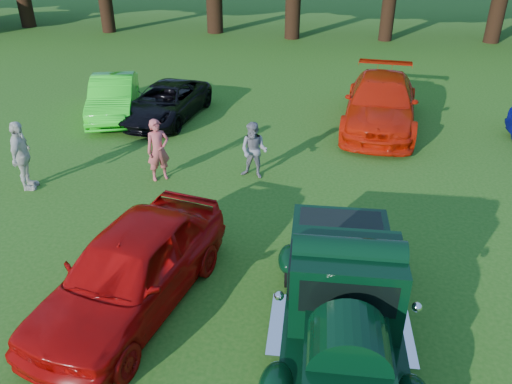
# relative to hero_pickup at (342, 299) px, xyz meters

# --- Properties ---
(ground) EXTENTS (120.00, 120.00, 0.00)m
(ground) POSITION_rel_hero_pickup_xyz_m (-1.39, 0.68, -0.82)
(ground) COLOR #1F5413
(ground) RESTS_ON ground
(hero_pickup) EXTENTS (2.25, 4.84, 1.89)m
(hero_pickup) POSITION_rel_hero_pickup_xyz_m (0.00, 0.00, 0.00)
(hero_pickup) COLOR black
(hero_pickup) RESTS_ON ground
(red_convertible) EXTENTS (2.85, 4.78, 1.52)m
(red_convertible) POSITION_rel_hero_pickup_xyz_m (-3.53, 0.39, -0.06)
(red_convertible) COLOR #A50807
(red_convertible) RESTS_ON ground
(back_car_lime) EXTENTS (2.44, 4.30, 1.34)m
(back_car_lime) POSITION_rel_hero_pickup_xyz_m (-7.43, 9.60, -0.15)
(back_car_lime) COLOR #21D91C
(back_car_lime) RESTS_ON ground
(back_car_black) EXTENTS (2.58, 4.49, 1.18)m
(back_car_black) POSITION_rel_hero_pickup_xyz_m (-5.59, 9.55, -0.23)
(back_car_black) COLOR black
(back_car_black) RESTS_ON ground
(back_car_orange) EXTENTS (2.91, 5.72, 1.59)m
(back_car_orange) POSITION_rel_hero_pickup_xyz_m (1.50, 9.72, -0.02)
(back_car_orange) COLOR red
(back_car_orange) RESTS_ON ground
(spectator_pink) EXTENTS (0.71, 0.66, 1.63)m
(spectator_pink) POSITION_rel_hero_pickup_xyz_m (-4.50, 5.16, -0.00)
(spectator_pink) COLOR #B94C4E
(spectator_pink) RESTS_ON ground
(spectator_grey) EXTENTS (0.84, 0.72, 1.51)m
(spectator_grey) POSITION_rel_hero_pickup_xyz_m (-2.09, 5.57, -0.07)
(spectator_grey) COLOR gray
(spectator_grey) RESTS_ON ground
(spectator_white) EXTENTS (0.64, 1.11, 1.77)m
(spectator_white) POSITION_rel_hero_pickup_xyz_m (-7.66, 4.25, 0.07)
(spectator_white) COLOR beige
(spectator_white) RESTS_ON ground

